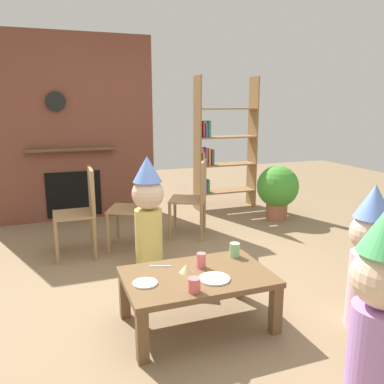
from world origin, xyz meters
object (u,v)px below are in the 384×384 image
object	(u,v)px
paper_cup_near_left	(201,260)
child_by_the_chairs	(148,210)
dining_chair_left	(83,207)
dining_chair_middle	(137,202)
birthday_cake_slice	(186,268)
child_with_cone_hat	(381,308)
paper_cup_near_right	(194,285)
dining_chair_right	(196,194)
potted_plant_tall	(278,189)
child_in_pink	(369,254)
coffee_table	(197,282)
paper_plate_front	(214,279)
paper_plate_rear	(145,283)
paper_cup_center	(235,250)
bookshelf	(221,149)

from	to	relation	value
paper_cup_near_left	child_by_the_chairs	bearing A→B (deg)	97.97
dining_chair_left	dining_chair_middle	bearing A→B (deg)	178.85
birthday_cake_slice	child_with_cone_hat	xyz separation A→B (m)	(0.57, -1.14, 0.18)
child_by_the_chairs	paper_cup_near_right	bearing A→B (deg)	-5.48
dining_chair_right	potted_plant_tall	bearing A→B (deg)	-140.43
child_in_pink	dining_chair_middle	xyz separation A→B (m)	(-1.14, 2.04, -0.03)
child_in_pink	dining_chair_middle	size ratio (longest dim) A/B	1.13
dining_chair_left	coffee_table	bearing A→B (deg)	111.38
paper_plate_front	potted_plant_tall	distance (m)	2.87
child_with_cone_hat	child_in_pink	distance (m)	0.87
coffee_table	paper_plate_front	world-z (taller)	paper_plate_front
paper_cup_near_right	child_with_cone_hat	distance (m)	1.07
coffee_table	paper_plate_rear	world-z (taller)	paper_plate_rear
paper_cup_center	paper_plate_rear	size ratio (longest dim) A/B	0.66
coffee_table	potted_plant_tall	world-z (taller)	potted_plant_tall
bookshelf	potted_plant_tall	world-z (taller)	bookshelf
paper_cup_near_right	paper_cup_near_left	bearing A→B (deg)	62.02
coffee_table	child_in_pink	bearing A→B (deg)	-21.38
coffee_table	paper_cup_center	distance (m)	0.45
child_by_the_chairs	child_with_cone_hat	bearing A→B (deg)	11.31
bookshelf	dining_chair_left	distance (m)	2.44
paper_cup_near_right	potted_plant_tall	size ratio (longest dim) A/B	0.13
coffee_table	dining_chair_middle	bearing A→B (deg)	92.16
paper_plate_front	dining_chair_middle	bearing A→B (deg)	94.56
child_in_pink	child_by_the_chairs	bearing A→B (deg)	-31.34
potted_plant_tall	dining_chair_middle	bearing A→B (deg)	-167.11
coffee_table	paper_plate_front	xyz separation A→B (m)	(0.08, -0.12, 0.06)
dining_chair_middle	dining_chair_right	xyz separation A→B (m)	(0.72, 0.18, 0.00)
birthday_cake_slice	bookshelf	bearing A→B (deg)	61.71
child_with_cone_hat	child_by_the_chairs	distance (m)	2.25
child_with_cone_hat	dining_chair_middle	xyz separation A→B (m)	(-0.58, 2.70, -0.08)
child_in_pink	bookshelf	bearing A→B (deg)	-75.15
paper_plate_rear	paper_cup_center	bearing A→B (deg)	16.71
child_with_cone_hat	dining_chair_right	bearing A→B (deg)	-28.29
paper_cup_center	child_with_cone_hat	bearing A→B (deg)	-84.17
coffee_table	paper_cup_near_right	bearing A→B (deg)	-115.12
dining_chair_right	paper_cup_near_left	bearing A→B (deg)	97.78
paper_plate_front	paper_cup_near_left	bearing A→B (deg)	92.78
paper_cup_center	dining_chair_left	bearing A→B (deg)	124.76
paper_cup_near_left	coffee_table	bearing A→B (deg)	-124.30
paper_plate_rear	child_by_the_chairs	distance (m)	1.17
child_by_the_chairs	dining_chair_right	bearing A→B (deg)	130.00
paper_plate_front	potted_plant_tall	world-z (taller)	potted_plant_tall
dining_chair_right	child_by_the_chairs	bearing A→B (deg)	70.88
potted_plant_tall	paper_plate_rear	bearing A→B (deg)	-137.72
dining_chair_right	child_with_cone_hat	bearing A→B (deg)	114.18
bookshelf	child_with_cone_hat	world-z (taller)	bookshelf
coffee_table	dining_chair_left	xyz separation A→B (m)	(-0.61, 1.64, 0.19)
dining_chair_middle	dining_chair_right	world-z (taller)	same
paper_cup_near_right	dining_chair_right	xyz separation A→B (m)	(0.77, 2.03, 0.08)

